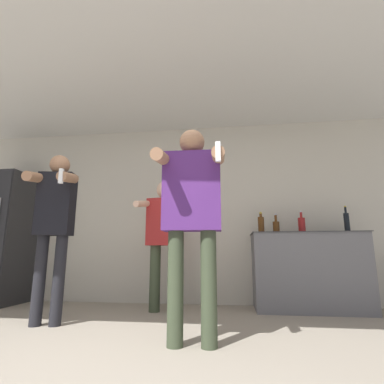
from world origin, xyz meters
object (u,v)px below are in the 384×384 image
at_px(bottle_tall_gin, 302,225).
at_px(person_man_side, 54,217).
at_px(bottle_dark_rum, 276,226).
at_px(bottle_amber_bourbon, 347,222).
at_px(bottle_brown_liquor, 261,224).
at_px(person_spectator_back, 165,232).
at_px(refrigerator, 2,237).
at_px(person_woman_foreground, 192,208).

relative_size(bottle_tall_gin, person_man_side, 0.17).
relative_size(bottle_dark_rum, bottle_amber_bourbon, 0.76).
height_order(bottle_brown_liquor, person_spectator_back, person_spectator_back).
bearing_deg(bottle_tall_gin, bottle_brown_liquor, 180.00).
distance_m(refrigerator, bottle_tall_gin, 4.13).
height_order(bottle_brown_liquor, bottle_tall_gin, bottle_tall_gin).
xyz_separation_m(refrigerator, bottle_amber_bourbon, (4.67, 0.08, 0.16)).
xyz_separation_m(bottle_dark_rum, person_spectator_back, (-1.39, -0.35, -0.09)).
xyz_separation_m(person_man_side, person_spectator_back, (0.96, 0.81, -0.10)).
distance_m(bottle_amber_bourbon, bottle_tall_gin, 0.54).
height_order(bottle_amber_bourbon, person_spectator_back, person_spectator_back).
bearing_deg(bottle_amber_bourbon, person_man_side, -160.05).
relative_size(refrigerator, person_man_side, 1.07).
xyz_separation_m(bottle_dark_rum, bottle_amber_bourbon, (0.86, 0.00, 0.04)).
xyz_separation_m(refrigerator, bottle_brown_liquor, (3.62, 0.08, 0.14)).
height_order(person_man_side, person_spectator_back, person_man_side).
xyz_separation_m(bottle_amber_bourbon, person_spectator_back, (-2.25, -0.35, -0.13)).
bearing_deg(refrigerator, bottle_tall_gin, 1.05).
bearing_deg(bottle_amber_bourbon, bottle_tall_gin, -180.00).
bearing_deg(bottle_tall_gin, bottle_dark_rum, 180.00).
relative_size(refrigerator, bottle_brown_liquor, 6.42).
height_order(refrigerator, bottle_tall_gin, refrigerator).
bearing_deg(bottle_brown_liquor, person_woman_foreground, -112.65).
height_order(bottle_brown_liquor, person_woman_foreground, person_woman_foreground).
relative_size(bottle_brown_liquor, person_man_side, 0.17).
relative_size(bottle_tall_gin, person_spectator_back, 0.18).
distance_m(person_woman_foreground, person_man_side, 1.54).
bearing_deg(person_woman_foreground, person_spectator_back, 111.66).
bearing_deg(bottle_amber_bourbon, person_woman_foreground, -136.61).
height_order(bottle_amber_bourbon, person_woman_foreground, person_woman_foreground).
bearing_deg(bottle_dark_rum, bottle_amber_bourbon, 0.00).
relative_size(refrigerator, person_spectator_back, 1.14).
height_order(bottle_amber_bourbon, bottle_tall_gin, bottle_amber_bourbon).
xyz_separation_m(refrigerator, person_spectator_back, (2.42, -0.27, 0.03)).
distance_m(person_woman_foreground, person_spectator_back, 1.39).
relative_size(refrigerator, bottle_amber_bourbon, 5.31).
bearing_deg(person_woman_foreground, bottle_brown_liquor, 67.35).
bearing_deg(bottle_amber_bourbon, bottle_brown_liquor, -180.00).
relative_size(bottle_tall_gin, person_woman_foreground, 0.17).
bearing_deg(bottle_dark_rum, bottle_tall_gin, 0.00).
distance_m(refrigerator, person_man_side, 1.83).
bearing_deg(person_man_side, refrigerator, 143.48).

